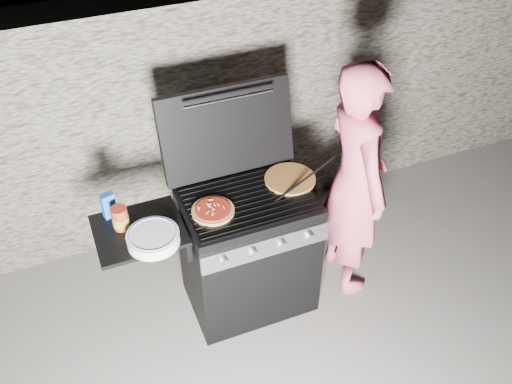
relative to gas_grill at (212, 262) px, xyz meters
name	(u,v)px	position (x,y,z in m)	size (l,w,h in m)	color
ground	(249,297)	(0.25, 0.00, -0.46)	(50.00, 50.00, 0.00)	slate
stone_wall	(196,113)	(0.25, 1.05, 0.44)	(8.00, 0.35, 1.80)	gray
gas_grill	(212,262)	(0.00, 0.00, 0.00)	(1.34, 0.79, 0.91)	black
pizza_topped	(213,210)	(0.02, -0.03, 0.47)	(0.25, 0.25, 0.03)	gold
pizza_plain	(290,179)	(0.56, 0.07, 0.46)	(0.32, 0.32, 0.02)	gold
sauce_jar	(120,218)	(-0.50, 0.05, 0.52)	(0.09, 0.09, 0.14)	maroon
blue_carton	(109,205)	(-0.54, 0.17, 0.53)	(0.08, 0.04, 0.16)	blue
plate_stack	(153,238)	(-0.37, -0.14, 0.48)	(0.29, 0.29, 0.07)	silver
person	(354,182)	(0.97, -0.03, 0.39)	(0.62, 0.41, 1.70)	#E15872
tongs	(306,177)	(0.63, 0.00, 0.51)	(0.01, 0.01, 0.52)	black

